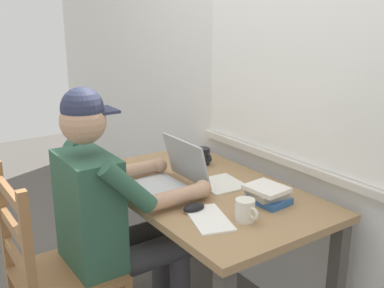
{
  "coord_description": "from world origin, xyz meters",
  "views": [
    {
      "loc": [
        1.64,
        -1.19,
        1.55
      ],
      "look_at": [
        -0.02,
        -0.05,
        0.95
      ],
      "focal_mm": 42.55,
      "sensor_mm": 36.0,
      "label": 1
    }
  ],
  "objects": [
    {
      "name": "seated_person",
      "position": [
        -0.08,
        -0.44,
        0.69
      ],
      "size": [
        0.5,
        0.6,
        1.25
      ],
      "color": "#2D5642",
      "rests_on": "ground"
    },
    {
      "name": "laptop",
      "position": [
        -0.08,
        -0.13,
        0.78
      ],
      "size": [
        0.33,
        0.29,
        0.23
      ],
      "color": "#ADAFB2",
      "rests_on": "desk"
    },
    {
      "name": "desk",
      "position": [
        0.0,
        0.0,
        0.62
      ],
      "size": [
        1.22,
        0.73,
        0.73
      ],
      "color": "#9E7A51",
      "rests_on": "ground"
    },
    {
      "name": "computer_mouse",
      "position": [
        0.19,
        -0.19,
        0.74
      ],
      "size": [
        0.06,
        0.1,
        0.03
      ],
      "primitive_type": "ellipsoid",
      "color": "black",
      "rests_on": "desk"
    },
    {
      "name": "back_wall",
      "position": [
        0.0,
        0.44,
        1.3
      ],
      "size": [
        6.0,
        0.08,
        2.6
      ],
      "color": "silver",
      "rests_on": "ground"
    },
    {
      "name": "wooden_chair",
      "position": [
        -0.08,
        -0.72,
        0.47
      ],
      "size": [
        0.42,
        0.42,
        0.95
      ],
      "color": "olive",
      "rests_on": "ground"
    },
    {
      "name": "paper_pile_back_corner",
      "position": [
        -0.09,
        -0.19,
        0.73
      ],
      "size": [
        0.27,
        0.24,
        0.01
      ],
      "primitive_type": "cube",
      "rotation": [
        0.0,
        0.0,
        0.4
      ],
      "color": "white",
      "rests_on": "desk"
    },
    {
      "name": "paper_pile_side",
      "position": [
        0.29,
        -0.19,
        0.73
      ],
      "size": [
        0.29,
        0.21,
        0.01
      ],
      "primitive_type": "cube",
      "rotation": [
        0.0,
        0.0,
        -0.3
      ],
      "color": "white",
      "rests_on": "desk"
    },
    {
      "name": "book_stack_main",
      "position": [
        0.3,
        0.13,
        0.77
      ],
      "size": [
        0.19,
        0.17,
        0.08
      ],
      "color": "#2D5B9E",
      "rests_on": "desk"
    },
    {
      "name": "coffee_mug_dark",
      "position": [
        -0.27,
        0.2,
        0.77
      ],
      "size": [
        0.11,
        0.07,
        0.09
      ],
      "color": "black",
      "rests_on": "desk"
    },
    {
      "name": "coffee_mug_white",
      "position": [
        0.38,
        -0.07,
        0.77
      ],
      "size": [
        0.12,
        0.08,
        0.09
      ],
      "color": "silver",
      "rests_on": "desk"
    },
    {
      "name": "paper_pile_near_laptop",
      "position": [
        0.02,
        0.09,
        0.73
      ],
      "size": [
        0.24,
        0.22,
        0.01
      ],
      "primitive_type": "cube",
      "rotation": [
        0.0,
        0.0,
        -0.1
      ],
      "color": "silver",
      "rests_on": "desk"
    }
  ]
}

